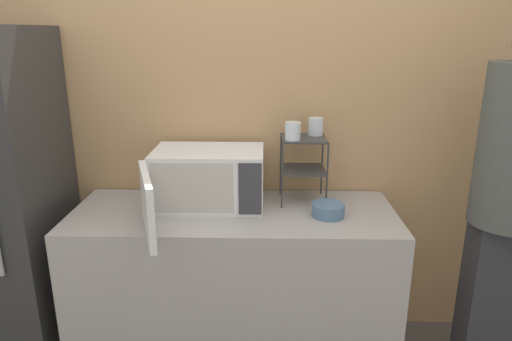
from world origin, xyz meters
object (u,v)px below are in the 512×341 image
dish_rack (303,156)px  bowl (328,210)px  microwave (206,179)px  person (509,191)px  glass_front_left (293,131)px  glass_back_right (316,126)px

dish_rack → bowl: bearing=-62.6°
microwave → person: person is taller
glass_front_left → bowl: size_ratio=0.57×
glass_front_left → bowl: bearing=-41.5°
dish_rack → glass_front_left: glass_front_left is taller
microwave → bowl: bearing=-11.8°
microwave → glass_front_left: (0.45, 0.03, 0.25)m
microwave → bowl: 0.65m
microwave → dish_rack: dish_rack is taller
microwave → glass_back_right: bearing=14.4°
bowl → person: bearing=-2.8°
glass_front_left → person: size_ratio=0.05×
dish_rack → glass_back_right: size_ratio=3.81×
dish_rack → glass_front_left: 0.17m
dish_rack → glass_back_right: 0.17m
dish_rack → glass_front_left: size_ratio=3.81×
glass_front_left → person: (1.04, -0.20, -0.25)m
glass_back_right → bowl: size_ratio=0.57×
person → dish_rack: bearing=165.0°
microwave → dish_rack: bearing=9.8°
glass_front_left → person: 1.09m
glass_front_left → bowl: glass_front_left is taller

